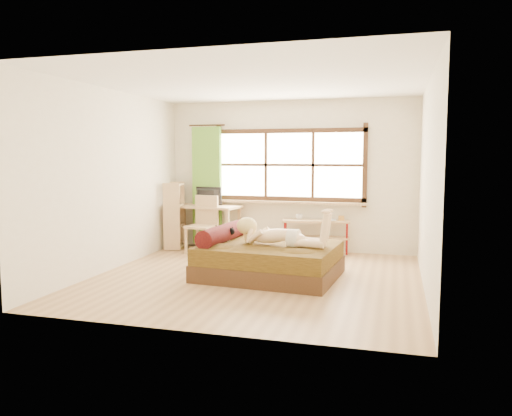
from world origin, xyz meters
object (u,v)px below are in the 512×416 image
(woman, at_px, (279,225))
(desk, at_px, (205,211))
(bed, at_px, (267,259))
(chair, at_px, (204,221))
(pipe_shelf, at_px, (316,229))
(bookshelf, at_px, (174,215))
(kitten, at_px, (224,233))

(woman, distance_m, desk, 2.62)
(bed, bearing_deg, desk, 137.02)
(chair, relative_size, pipe_shelf, 0.84)
(bed, height_order, bookshelf, bookshelf)
(desk, distance_m, pipe_shelf, 2.08)
(bed, distance_m, bookshelf, 2.79)
(bookshelf, bearing_deg, kitten, -59.66)
(desk, bearing_deg, kitten, -51.86)
(woman, height_order, pipe_shelf, woman)
(desk, relative_size, chair, 1.35)
(bookshelf, bearing_deg, bed, -51.00)
(woman, distance_m, pipe_shelf, 2.03)
(woman, distance_m, bookshelf, 2.96)
(desk, height_order, pipe_shelf, desk)
(chair, bearing_deg, woman, -32.50)
(woman, relative_size, chair, 1.30)
(kitten, xyz_separation_m, pipe_shelf, (1.08, 1.84, -0.15))
(woman, distance_m, kitten, 0.90)
(kitten, relative_size, pipe_shelf, 0.23)
(kitten, bearing_deg, bed, -3.35)
(woman, height_order, kitten, woman)
(chair, bearing_deg, bookshelf, 170.76)
(woman, bearing_deg, chair, 143.67)
(desk, bearing_deg, chair, -63.79)
(chair, bearing_deg, pipe_shelf, 22.49)
(woman, relative_size, desk, 0.96)
(bed, xyz_separation_m, desk, (-1.65, 1.81, 0.45))
(woman, bearing_deg, bed, 169.43)
(woman, bearing_deg, kitten, 174.99)
(kitten, distance_m, desk, 1.98)
(kitten, xyz_separation_m, chair, (-0.86, 1.36, -0.02))
(bed, height_order, kitten, bed)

